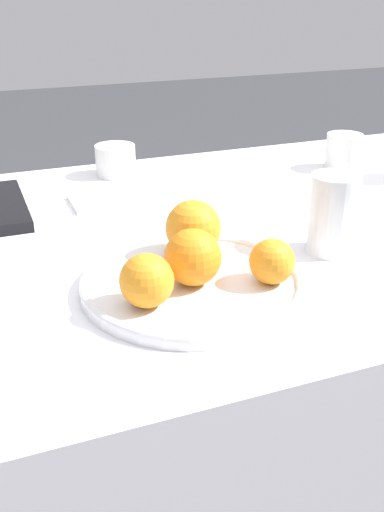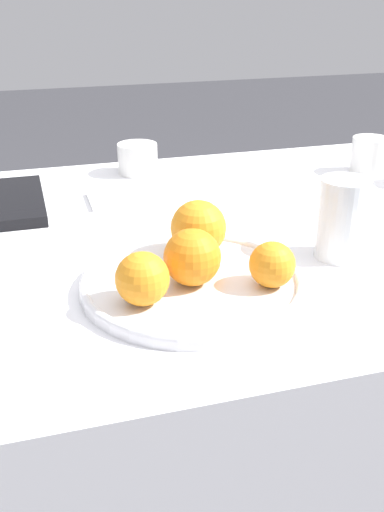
{
  "view_description": "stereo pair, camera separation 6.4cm",
  "coord_description": "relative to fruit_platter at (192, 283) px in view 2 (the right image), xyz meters",
  "views": [
    {
      "loc": [
        -0.45,
        -0.87,
        1.14
      ],
      "look_at": [
        -0.18,
        -0.2,
        0.8
      ],
      "focal_mm": 42.0,
      "sensor_mm": 36.0,
      "label": 1
    },
    {
      "loc": [
        -0.39,
        -0.89,
        1.14
      ],
      "look_at": [
        -0.18,
        -0.2,
        0.8
      ],
      "focal_mm": 42.0,
      "sensor_mm": 36.0,
      "label": 2
    }
  ],
  "objects": [
    {
      "name": "orange_2",
      "position": [
        0.1,
        -0.04,
        0.03
      ],
      "size": [
        0.06,
        0.06,
        0.06
      ],
      "color": "orange",
      "rests_on": "fruit_platter"
    },
    {
      "name": "table",
      "position": [
        0.18,
        0.2,
        -0.38
      ],
      "size": [
        1.56,
        0.88,
        0.75
      ],
      "color": "white",
      "rests_on": "ground_plane"
    },
    {
      "name": "orange_1",
      "position": [
        -0.08,
        -0.04,
        0.04
      ],
      "size": [
        0.07,
        0.07,
        0.07
      ],
      "color": "orange",
      "rests_on": "fruit_platter"
    },
    {
      "name": "cup_0",
      "position": [
        0.04,
        0.54,
        0.02
      ],
      "size": [
        0.09,
        0.09,
        0.06
      ],
      "color": "white",
      "rests_on": "table"
    },
    {
      "name": "fruit_platter",
      "position": [
        0.0,
        0.0,
        0.0
      ],
      "size": [
        0.31,
        0.31,
        0.02
      ],
      "color": "silver",
      "rests_on": "table"
    },
    {
      "name": "orange_3",
      "position": [
        0.03,
        0.08,
        0.04
      ],
      "size": [
        0.08,
        0.08,
        0.08
      ],
      "color": "orange",
      "rests_on": "fruit_platter"
    },
    {
      "name": "orange_0",
      "position": [
        -0.0,
        -0.01,
        0.04
      ],
      "size": [
        0.08,
        0.08,
        0.08
      ],
      "color": "orange",
      "rests_on": "fruit_platter"
    },
    {
      "name": "cup_3",
      "position": [
        0.52,
        0.41,
        0.03
      ],
      "size": [
        0.08,
        0.08,
        0.08
      ],
      "color": "white",
      "rests_on": "table"
    },
    {
      "name": "napkin",
      "position": [
        -0.03,
        0.38,
        -0.01
      ],
      "size": [
        0.12,
        0.1,
        0.01
      ],
      "color": "white",
      "rests_on": "table"
    },
    {
      "name": "water_glass",
      "position": [
        0.24,
        0.04,
        0.05
      ],
      "size": [
        0.07,
        0.07,
        0.12
      ],
      "color": "silver",
      "rests_on": "table"
    }
  ]
}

